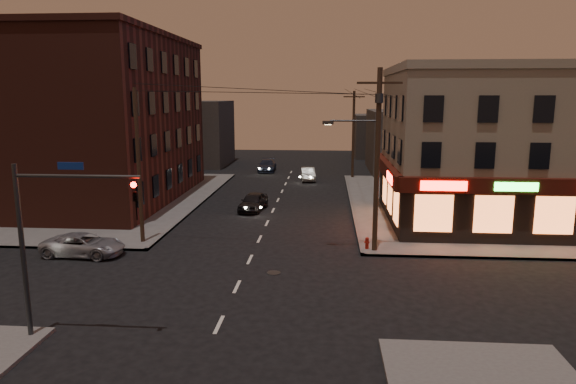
# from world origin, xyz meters

# --- Properties ---
(ground) EXTENTS (120.00, 120.00, 0.00)m
(ground) POSITION_xyz_m (0.00, 0.00, 0.00)
(ground) COLOR black
(ground) RESTS_ON ground
(sidewalk_ne) EXTENTS (24.00, 28.00, 0.15)m
(sidewalk_ne) POSITION_xyz_m (18.00, 19.00, 0.07)
(sidewalk_ne) COLOR #514F4C
(sidewalk_ne) RESTS_ON ground
(sidewalk_nw) EXTENTS (24.00, 28.00, 0.15)m
(sidewalk_nw) POSITION_xyz_m (-18.00, 19.00, 0.07)
(sidewalk_nw) COLOR #514F4C
(sidewalk_nw) RESTS_ON ground
(pizza_building) EXTENTS (15.85, 12.85, 10.50)m
(pizza_building) POSITION_xyz_m (15.93, 13.43, 5.35)
(pizza_building) COLOR gray
(pizza_building) RESTS_ON sidewalk_ne
(brick_apartment) EXTENTS (12.00, 20.00, 13.00)m
(brick_apartment) POSITION_xyz_m (-14.50, 19.00, 6.65)
(brick_apartment) COLOR #4A2018
(brick_apartment) RESTS_ON sidewalk_nw
(bg_building_ne_a) EXTENTS (10.00, 12.00, 7.00)m
(bg_building_ne_a) POSITION_xyz_m (14.00, 38.00, 3.50)
(bg_building_ne_a) COLOR #3F3D3A
(bg_building_ne_a) RESTS_ON ground
(bg_building_nw) EXTENTS (9.00, 10.00, 8.00)m
(bg_building_nw) POSITION_xyz_m (-13.00, 42.00, 4.00)
(bg_building_nw) COLOR #3F3D3A
(bg_building_nw) RESTS_ON ground
(bg_building_ne_b) EXTENTS (8.00, 8.00, 6.00)m
(bg_building_ne_b) POSITION_xyz_m (12.00, 52.00, 3.00)
(bg_building_ne_b) COLOR #3F3D3A
(bg_building_ne_b) RESTS_ON ground
(utility_pole_main) EXTENTS (4.20, 0.44, 10.00)m
(utility_pole_main) POSITION_xyz_m (6.68, 5.80, 5.76)
(utility_pole_main) COLOR #382619
(utility_pole_main) RESTS_ON sidewalk_ne
(utility_pole_far) EXTENTS (0.26, 0.26, 9.00)m
(utility_pole_far) POSITION_xyz_m (6.80, 32.00, 4.65)
(utility_pole_far) COLOR #382619
(utility_pole_far) RESTS_ON sidewalk_ne
(utility_pole_west) EXTENTS (0.24, 0.24, 9.00)m
(utility_pole_west) POSITION_xyz_m (-6.80, 6.50, 4.65)
(utility_pole_west) COLOR #382619
(utility_pole_west) RESTS_ON sidewalk_nw
(traffic_signal) EXTENTS (4.49, 0.32, 6.47)m
(traffic_signal) POSITION_xyz_m (-5.57, -5.60, 4.16)
(traffic_signal) COLOR #333538
(traffic_signal) RESTS_ON ground
(suv_cross) EXTENTS (4.57, 2.33, 1.23)m
(suv_cross) POSITION_xyz_m (-9.22, 4.00, 0.62)
(suv_cross) COLOR gray
(suv_cross) RESTS_ON ground
(sedan_near) EXTENTS (2.15, 4.19, 1.37)m
(sedan_near) POSITION_xyz_m (-1.51, 15.91, 0.68)
(sedan_near) COLOR black
(sedan_near) RESTS_ON ground
(sedan_mid) EXTENTS (1.78, 4.13, 1.32)m
(sedan_mid) POSITION_xyz_m (2.14, 30.44, 0.66)
(sedan_mid) COLOR slate
(sedan_mid) RESTS_ON ground
(sedan_far) EXTENTS (2.03, 4.75, 1.36)m
(sedan_far) POSITION_xyz_m (-2.84, 36.44, 0.68)
(sedan_far) COLOR #1A2234
(sedan_far) RESTS_ON ground
(fire_hydrant) EXTENTS (0.30, 0.30, 0.67)m
(fire_hydrant) POSITION_xyz_m (6.40, 6.00, 0.52)
(fire_hydrant) COLOR maroon
(fire_hydrant) RESTS_ON sidewalk_ne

